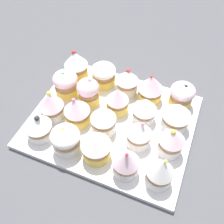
# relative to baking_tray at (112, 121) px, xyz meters

# --- Properties ---
(ground_plane) EXTENTS (1.80, 1.80, 0.03)m
(ground_plane) POSITION_rel_baking_tray_xyz_m (0.00, 0.00, -0.02)
(ground_plane) COLOR #4C4C51
(baking_tray) EXTENTS (0.31, 0.38, 0.01)m
(baking_tray) POSITION_rel_baking_tray_xyz_m (0.00, 0.00, 0.00)
(baking_tray) COLOR silver
(baking_tray) RESTS_ON ground_plane
(cupcake_0) EXTENTS (0.05, 0.05, 0.08)m
(cupcake_0) POSITION_rel_baking_tray_xyz_m (-0.11, -0.14, 0.05)
(cupcake_0) COLOR white
(cupcake_0) RESTS_ON baking_tray
(cupcake_1) EXTENTS (0.06, 0.06, 0.08)m
(cupcake_1) POSITION_rel_baking_tray_xyz_m (-0.03, -0.15, 0.04)
(cupcake_1) COLOR white
(cupcake_1) RESTS_ON baking_tray
(cupcake_2) EXTENTS (0.07, 0.07, 0.08)m
(cupcake_2) POSITION_rel_baking_tray_xyz_m (0.04, -0.14, 0.05)
(cupcake_2) COLOR white
(cupcake_2) RESTS_ON baking_tray
(cupcake_3) EXTENTS (0.06, 0.06, 0.07)m
(cupcake_3) POSITION_rel_baking_tray_xyz_m (0.11, -0.14, 0.04)
(cupcake_3) COLOR #EFC651
(cupcake_3) RESTS_ON baking_tray
(cupcake_4) EXTENTS (0.06, 0.06, 0.08)m
(cupcake_4) POSITION_rel_baking_tray_xyz_m (-0.11, -0.08, 0.05)
(cupcake_4) COLOR white
(cupcake_4) RESTS_ON baking_tray
(cupcake_5) EXTENTS (0.05, 0.05, 0.07)m
(cupcake_5) POSITION_rel_baking_tray_xyz_m (-0.04, -0.08, 0.04)
(cupcake_5) COLOR white
(cupcake_5) RESTS_ON baking_tray
(cupcake_6) EXTENTS (0.06, 0.06, 0.07)m
(cupcake_6) POSITION_rel_baking_tray_xyz_m (0.03, -0.07, 0.04)
(cupcake_6) COLOR white
(cupcake_6) RESTS_ON baking_tray
(cupcake_7) EXTENTS (0.06, 0.06, 0.08)m
(cupcake_7) POSITION_rel_baking_tray_xyz_m (0.10, -0.06, 0.05)
(cupcake_7) COLOR #EFC651
(cupcake_7) RESTS_ON baking_tray
(cupcake_8) EXTENTS (0.06, 0.06, 0.08)m
(cupcake_8) POSITION_rel_baking_tray_xyz_m (-0.10, -0.01, 0.05)
(cupcake_8) COLOR #EFC651
(cupcake_8) RESTS_ON baking_tray
(cupcake_9) EXTENTS (0.06, 0.06, 0.07)m
(cupcake_9) POSITION_rel_baking_tray_xyz_m (-0.03, 0.01, 0.04)
(cupcake_9) COLOR white
(cupcake_9) RESTS_ON baking_tray
(cupcake_10) EXTENTS (0.05, 0.05, 0.07)m
(cupcake_10) POSITION_rel_baking_tray_xyz_m (0.03, 0.00, 0.04)
(cupcake_10) COLOR #EFC651
(cupcake_10) RESTS_ON baking_tray
(cupcake_11) EXTENTS (0.06, 0.06, 0.08)m
(cupcake_11) POSITION_rel_baking_tray_xyz_m (0.10, 0.00, 0.04)
(cupcake_11) COLOR white
(cupcake_11) RESTS_ON baking_tray
(cupcake_12) EXTENTS (0.06, 0.06, 0.07)m
(cupcake_12) POSITION_rel_baking_tray_xyz_m (-0.11, 0.06, 0.04)
(cupcake_12) COLOR white
(cupcake_12) RESTS_ON baking_tray
(cupcake_13) EXTENTS (0.06, 0.06, 0.08)m
(cupcake_13) POSITION_rel_baking_tray_xyz_m (-0.03, 0.07, 0.04)
(cupcake_13) COLOR #EFC651
(cupcake_13) RESTS_ON baking_tray
(cupcake_14) EXTENTS (0.05, 0.05, 0.08)m
(cupcake_14) POSITION_rel_baking_tray_xyz_m (0.03, 0.08, 0.04)
(cupcake_14) COLOR #EFC651
(cupcake_14) RESTS_ON baking_tray
(cupcake_15) EXTENTS (0.06, 0.06, 0.06)m
(cupcake_15) POSITION_rel_baking_tray_xyz_m (0.11, 0.07, 0.04)
(cupcake_15) COLOR #EFC651
(cupcake_15) RESTS_ON baking_tray
(cupcake_16) EXTENTS (0.06, 0.06, 0.07)m
(cupcake_16) POSITION_rel_baking_tray_xyz_m (-0.10, 0.13, 0.04)
(cupcake_16) COLOR white
(cupcake_16) RESTS_ON baking_tray
(cupcake_17) EXTENTS (0.06, 0.06, 0.08)m
(cupcake_17) POSITION_rel_baking_tray_xyz_m (-0.04, 0.14, 0.04)
(cupcake_17) COLOR white
(cupcake_17) RESTS_ON baking_tray
(cupcake_18) EXTENTS (0.06, 0.06, 0.07)m
(cupcake_18) POSITION_rel_baking_tray_xyz_m (0.04, 0.14, 0.04)
(cupcake_18) COLOR #EFC651
(cupcake_18) RESTS_ON baking_tray
(cupcake_19) EXTENTS (0.06, 0.06, 0.09)m
(cupcake_19) POSITION_rel_baking_tray_xyz_m (0.10, 0.14, 0.05)
(cupcake_19) COLOR #EFC651
(cupcake_19) RESTS_ON baking_tray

